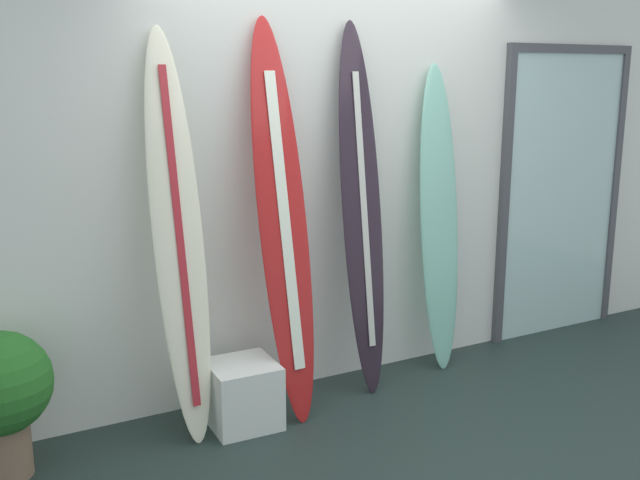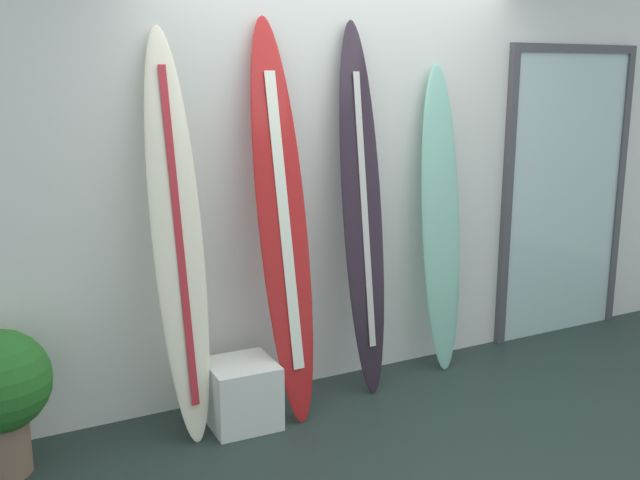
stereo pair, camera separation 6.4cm
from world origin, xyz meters
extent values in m
cube|color=#21302C|center=(0.00, 0.00, -0.02)|extent=(8.00, 8.00, 0.04)
cube|color=silver|center=(0.00, 1.30, 1.40)|extent=(7.20, 0.20, 2.80)
ellipsoid|color=#ECE8C8|center=(-1.12, 0.95, 1.09)|extent=(0.28, 0.47, 2.19)
cube|color=#AC232B|center=(-1.12, 0.92, 1.10)|extent=(0.05, 0.34, 1.77)
cone|color=black|center=(-1.12, 0.82, 0.19)|extent=(0.07, 0.09, 0.11)
ellipsoid|color=#B11C1C|center=(-0.52, 0.93, 1.13)|extent=(0.30, 0.52, 2.26)
cube|color=white|center=(-0.52, 0.90, 1.13)|extent=(0.07, 0.35, 1.64)
cone|color=black|center=(-0.52, 0.77, 0.20)|extent=(0.07, 0.09, 0.11)
ellipsoid|color=#291E2A|center=(0.04, 0.99, 1.13)|extent=(0.27, 0.37, 2.25)
cube|color=beige|center=(0.04, 0.97, 1.13)|extent=(0.04, 0.24, 1.64)
cone|color=black|center=(0.04, 0.90, 0.20)|extent=(0.07, 0.08, 0.11)
ellipsoid|color=#81C7B0|center=(0.67, 1.04, 1.00)|extent=(0.30, 0.28, 2.01)
cube|color=silver|center=(-0.82, 0.85, 0.18)|extent=(0.38, 0.38, 0.36)
cube|color=silver|center=(1.92, 1.18, 1.04)|extent=(1.07, 0.02, 2.09)
cube|color=#47474C|center=(1.35, 1.18, 1.04)|extent=(0.06, 0.06, 2.09)
cube|color=#47474C|center=(2.48, 1.18, 1.04)|extent=(0.06, 0.06, 2.09)
cube|color=#47474C|center=(1.92, 1.18, 2.12)|extent=(1.19, 0.06, 0.06)
cylinder|color=#7D614B|center=(-2.05, 0.90, 0.14)|extent=(0.24, 0.24, 0.27)
camera|label=1|loc=(-2.26, -2.70, 1.92)|focal=41.00mm
camera|label=2|loc=(-2.20, -2.73, 1.92)|focal=41.00mm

